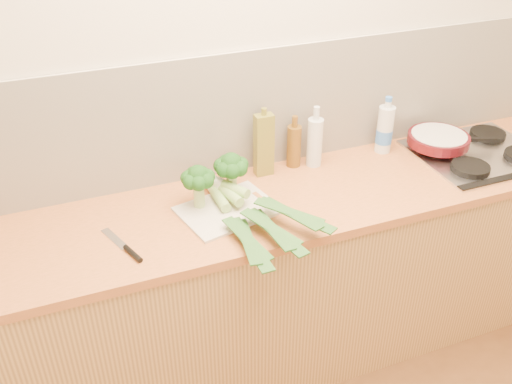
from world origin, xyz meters
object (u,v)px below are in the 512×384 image
(chopping_board, at_px, (228,210))
(chefs_knife, at_px, (128,250))
(skillet, at_px, (439,139))
(gas_hob, at_px, (480,153))

(chopping_board, height_order, chefs_knife, chefs_knife)
(skillet, bearing_deg, gas_hob, -13.11)
(gas_hob, xyz_separation_m, chopping_board, (-1.25, -0.01, -0.01))
(chefs_knife, relative_size, skillet, 0.64)
(chefs_knife, bearing_deg, gas_hob, -15.51)
(gas_hob, distance_m, skillet, 0.20)
(skillet, bearing_deg, chefs_knife, -149.53)
(gas_hob, distance_m, chefs_knife, 1.68)
(chopping_board, bearing_deg, chefs_knife, -177.76)
(chopping_board, distance_m, skillet, 1.10)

